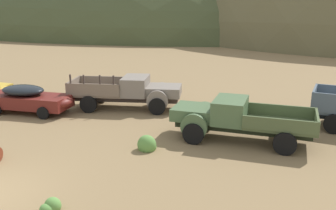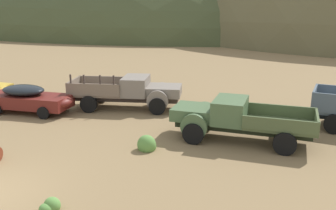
# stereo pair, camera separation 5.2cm
# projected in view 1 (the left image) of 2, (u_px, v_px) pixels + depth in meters

# --- Properties ---
(hill_far_right) EXTENTS (117.45, 82.87, 37.66)m
(hill_far_right) POSITION_uv_depth(u_px,v_px,m) (147.00, 26.00, 93.48)
(hill_far_right) COLOR #424C2D
(hill_far_right) RESTS_ON ground
(car_oxblood) EXTENTS (5.18, 2.41, 1.57)m
(car_oxblood) POSITION_uv_depth(u_px,v_px,m) (31.00, 99.00, 21.08)
(car_oxblood) COLOR maroon
(car_oxblood) RESTS_ON ground
(truck_primer_gray) EXTENTS (6.72, 3.75, 2.16)m
(truck_primer_gray) POSITION_uv_depth(u_px,v_px,m) (134.00, 92.00, 21.88)
(truck_primer_gray) COLOR #3D322D
(truck_primer_gray) RESTS_ON ground
(truck_weathered_green) EXTENTS (6.40, 2.73, 1.89)m
(truck_weathered_green) POSITION_uv_depth(u_px,v_px,m) (231.00, 118.00, 16.98)
(truck_weathered_green) COLOR #232B1B
(truck_weathered_green) RESTS_ON ground
(bush_near_barrel) EXTENTS (0.82, 0.74, 0.84)m
(bush_near_barrel) POSITION_uv_depth(u_px,v_px,m) (148.00, 145.00, 15.94)
(bush_near_barrel) COLOR #5B8E42
(bush_near_barrel) RESTS_ON ground
(bush_between_trucks) EXTENTS (0.56, 0.64, 0.51)m
(bush_between_trucks) POSITION_uv_depth(u_px,v_px,m) (51.00, 207.00, 11.32)
(bush_between_trucks) COLOR #5B8E42
(bush_between_trucks) RESTS_ON ground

